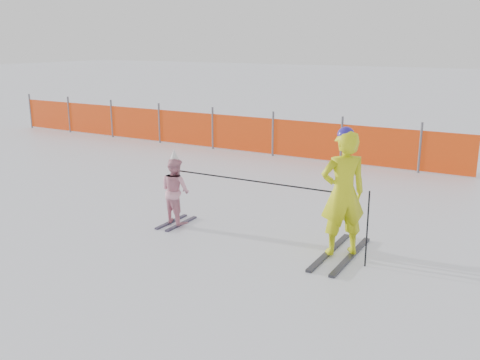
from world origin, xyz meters
name	(u,v)px	position (x,y,z in m)	size (l,w,h in m)	color
ground	(224,249)	(0.00, 0.00, 0.00)	(120.00, 120.00, 0.00)	white
adult	(343,193)	(1.67, 0.65, 0.98)	(0.82, 1.65, 1.97)	black
child	(175,190)	(-1.36, 0.59, 0.62)	(0.66, 0.87, 1.36)	black
ski_poles	(282,194)	(0.72, 0.57, 0.86)	(3.36, 0.22, 1.13)	black
safety_fence	(202,129)	(-4.84, 6.61, 0.56)	(15.35, 0.06, 1.25)	#595960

